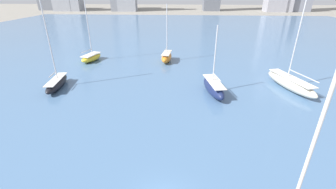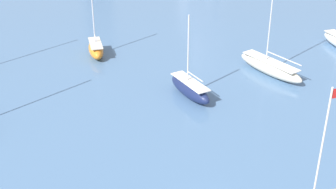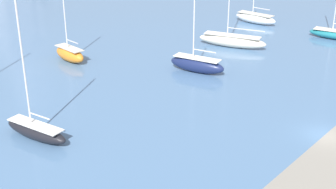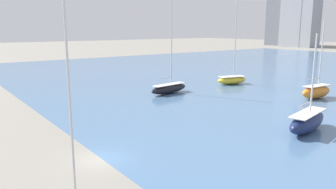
% 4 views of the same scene
% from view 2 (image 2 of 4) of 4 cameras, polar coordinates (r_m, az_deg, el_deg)
% --- Properties ---
extents(flag_pole, '(1.24, 0.14, 13.29)m').
position_cam_2_polar(flag_pole, '(35.27, 17.96, -8.12)').
color(flag_pole, silver).
rests_on(flag_pole, ground_plane).
extents(sailboat_orange, '(2.61, 6.41, 12.18)m').
position_cam_2_polar(sailboat_orange, '(70.19, -8.78, 5.53)').
color(sailboat_orange, orange).
rests_on(sailboat_orange, harbor_water).
extents(sailboat_navy, '(3.63, 8.22, 10.33)m').
position_cam_2_polar(sailboat_navy, '(57.48, 2.70, 0.73)').
color(sailboat_navy, '#19234C').
rests_on(sailboat_navy, harbor_water).
extents(sailboat_cream, '(5.30, 11.13, 16.81)m').
position_cam_2_polar(sailboat_cream, '(64.91, 12.34, 3.32)').
color(sailboat_cream, beige).
rests_on(sailboat_cream, harbor_water).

